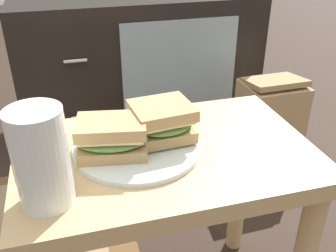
# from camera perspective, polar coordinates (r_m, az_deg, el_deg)

# --- Properties ---
(side_table) EXTENTS (0.56, 0.36, 0.46)m
(side_table) POSITION_cam_1_polar(r_m,az_deg,el_deg) (0.78, -0.31, -9.16)
(side_table) COLOR tan
(side_table) RESTS_ON ground
(tv_cabinet) EXTENTS (0.96, 0.46, 0.58)m
(tv_cabinet) POSITION_cam_1_polar(r_m,az_deg,el_deg) (1.66, -4.51, 9.20)
(tv_cabinet) COLOR black
(tv_cabinet) RESTS_ON ground
(plate) EXTENTS (0.24, 0.24, 0.01)m
(plate) POSITION_cam_1_polar(r_m,az_deg,el_deg) (0.73, -4.58, -3.10)
(plate) COLOR silver
(plate) RESTS_ON side_table
(sandwich_front) EXTENTS (0.14, 0.11, 0.07)m
(sandwich_front) POSITION_cam_1_polar(r_m,az_deg,el_deg) (0.69, -8.45, -1.50)
(sandwich_front) COLOR tan
(sandwich_front) RESTS_ON plate
(sandwich_back) EXTENTS (0.13, 0.11, 0.07)m
(sandwich_back) POSITION_cam_1_polar(r_m,az_deg,el_deg) (0.72, -1.15, 0.74)
(sandwich_back) COLOR tan
(sandwich_back) RESTS_ON plate
(beer_glass) EXTENTS (0.08, 0.08, 0.16)m
(beer_glass) POSITION_cam_1_polar(r_m,az_deg,el_deg) (0.59, -18.39, -4.94)
(beer_glass) COLOR silver
(beer_glass) RESTS_ON side_table
(paper_bag) EXTENTS (0.21, 0.18, 0.35)m
(paper_bag) POSITION_cam_1_polar(r_m,az_deg,el_deg) (1.48, 14.83, 0.54)
(paper_bag) COLOR tan
(paper_bag) RESTS_ON ground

